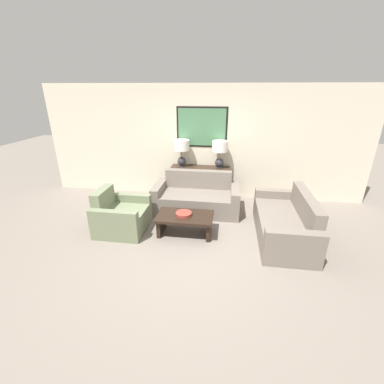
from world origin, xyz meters
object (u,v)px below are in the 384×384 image
at_px(table_lamp_left, 182,149).
at_px(couch_by_back_wall, 197,198).
at_px(table_lamp_right, 220,150).
at_px(decorative_bowl, 184,214).
at_px(couch_by_side, 285,223).
at_px(console_table, 200,183).
at_px(coffee_table, 185,220).
at_px(armchair_near_back_wall, 121,216).

distance_m(table_lamp_left, couch_by_back_wall, 1.24).
height_order(table_lamp_right, decorative_bowl, table_lamp_right).
xyz_separation_m(couch_by_side, decorative_bowl, (-1.84, -0.15, 0.13)).
height_order(console_table, table_lamp_right, table_lamp_right).
distance_m(table_lamp_right, couch_by_back_wall, 1.24).
bearing_deg(table_lamp_left, console_table, 0.00).
bearing_deg(coffee_table, console_table, 87.03).
distance_m(console_table, decorative_bowl, 1.71).
bearing_deg(console_table, table_lamp_right, 0.00).
bearing_deg(console_table, armchair_near_back_wall, -127.58).
relative_size(table_lamp_right, couch_by_side, 0.34).
bearing_deg(coffee_table, couch_by_side, 4.71).
distance_m(table_lamp_right, decorative_bowl, 1.97).
distance_m(couch_by_back_wall, coffee_table, 1.04).
distance_m(console_table, couch_by_back_wall, 0.68).
bearing_deg(armchair_near_back_wall, couch_by_back_wall, 38.35).
xyz_separation_m(table_lamp_left, coffee_table, (0.36, -1.71, -0.95)).
height_order(table_lamp_left, table_lamp_right, same).
xyz_separation_m(console_table, couch_by_side, (1.73, -1.56, -0.12)).
bearing_deg(decorative_bowl, couch_by_back_wall, 83.93).
distance_m(console_table, couch_by_side, 2.33).
bearing_deg(couch_by_side, table_lamp_left, 144.40).
relative_size(table_lamp_left, armchair_near_back_wall, 0.69).
height_order(console_table, decorative_bowl, console_table).
bearing_deg(coffee_table, armchair_near_back_wall, -179.40).
relative_size(console_table, coffee_table, 1.35).
bearing_deg(armchair_near_back_wall, couch_by_side, 3.05).
bearing_deg(couch_by_side, armchair_near_back_wall, -176.95).
height_order(coffee_table, decorative_bowl, decorative_bowl).
xyz_separation_m(table_lamp_right, armchair_near_back_wall, (-1.77, -1.72, -0.94)).
height_order(couch_by_back_wall, coffee_table, couch_by_back_wall).
bearing_deg(armchair_near_back_wall, coffee_table, 0.60).
bearing_deg(decorative_bowl, couch_by_side, 4.62).
distance_m(table_lamp_left, armchair_near_back_wall, 2.15).
relative_size(couch_by_side, coffee_table, 1.79).
distance_m(console_table, table_lamp_left, 0.93).
bearing_deg(coffee_table, decorative_bowl, 176.73).
relative_size(coffee_table, decorative_bowl, 3.48).
distance_m(coffee_table, decorative_bowl, 0.14).
bearing_deg(decorative_bowl, table_lamp_left, 101.11).
distance_m(decorative_bowl, armchair_near_back_wall, 1.22).
bearing_deg(coffee_table, table_lamp_left, 101.79).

